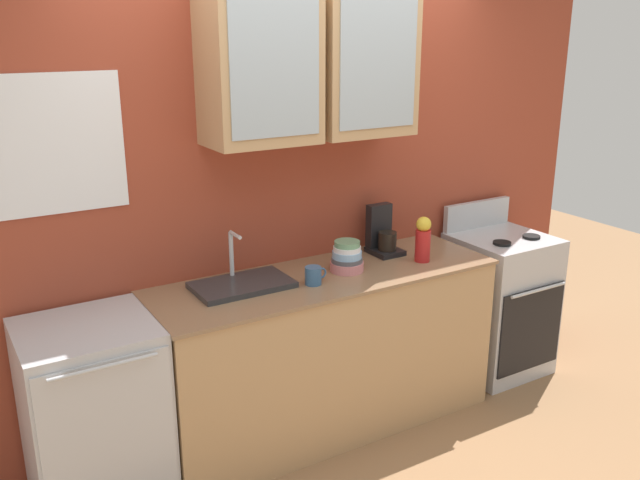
% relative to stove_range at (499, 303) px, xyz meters
% --- Properties ---
extents(ground_plane, '(10.00, 10.00, 0.00)m').
position_rel_stove_range_xyz_m(ground_plane, '(-1.35, 0.00, -0.47)').
color(ground_plane, '#936B47').
extents(back_wall_unit, '(4.31, 0.45, 2.83)m').
position_rel_stove_range_xyz_m(back_wall_unit, '(-1.36, 0.32, 1.07)').
color(back_wall_unit, '#993D28').
rests_on(back_wall_unit, ground_plane).
extents(counter, '(1.97, 0.64, 0.93)m').
position_rel_stove_range_xyz_m(counter, '(-1.35, 0.00, -0.01)').
color(counter, tan).
rests_on(counter, ground_plane).
extents(stove_range, '(0.58, 0.61, 1.11)m').
position_rel_stove_range_xyz_m(stove_range, '(0.00, 0.00, 0.00)').
color(stove_range, silver).
rests_on(stove_range, ground_plane).
extents(sink_faucet, '(0.51, 0.31, 0.28)m').
position_rel_stove_range_xyz_m(sink_faucet, '(-1.83, 0.07, 0.48)').
color(sink_faucet, '#2D2D30').
rests_on(sink_faucet, counter).
extents(bowl_stack, '(0.19, 0.19, 0.17)m').
position_rel_stove_range_xyz_m(bowl_stack, '(-1.22, -0.00, 0.54)').
color(bowl_stack, '#D87F84').
rests_on(bowl_stack, counter).
extents(vase, '(0.09, 0.09, 0.27)m').
position_rel_stove_range_xyz_m(vase, '(-0.76, -0.09, 0.59)').
color(vase, '#B21E1E').
rests_on(vase, counter).
extents(cup_near_sink, '(0.12, 0.09, 0.10)m').
position_rel_stove_range_xyz_m(cup_near_sink, '(-1.48, -0.08, 0.51)').
color(cup_near_sink, '#38608C').
rests_on(cup_near_sink, counter).
extents(dishwasher, '(0.61, 0.62, 0.93)m').
position_rel_stove_range_xyz_m(dishwasher, '(-2.65, -0.00, -0.01)').
color(dishwasher, silver).
rests_on(dishwasher, ground_plane).
extents(coffee_maker, '(0.17, 0.20, 0.29)m').
position_rel_stove_range_xyz_m(coffee_maker, '(-0.86, 0.16, 0.57)').
color(coffee_maker, black).
rests_on(coffee_maker, counter).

